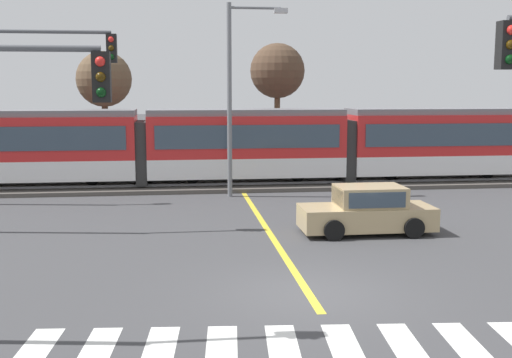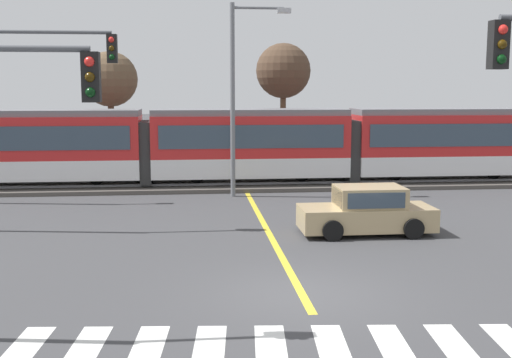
{
  "view_description": "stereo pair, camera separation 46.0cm",
  "coord_description": "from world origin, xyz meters",
  "px_view_note": "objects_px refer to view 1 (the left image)",
  "views": [
    {
      "loc": [
        -2.9,
        -13.67,
        4.61
      ],
      "look_at": [
        -0.31,
        7.16,
        1.6
      ],
      "focal_mm": 45.0,
      "sensor_mm": 36.0,
      "label": 1
    },
    {
      "loc": [
        -2.44,
        -13.72,
        4.61
      ],
      "look_at": [
        -0.31,
        7.16,
        1.6
      ],
      "focal_mm": 45.0,
      "sensor_mm": 36.0,
      "label": 2
    }
  ],
  "objects_px": {
    "street_lamp_centre": "(236,87)",
    "bare_tree_west": "(104,80)",
    "traffic_light_mid_left": "(27,92)",
    "bare_tree_east": "(277,72)",
    "light_rail_tram": "(245,143)",
    "sedan_crossing": "(367,212)"
  },
  "relations": [
    {
      "from": "street_lamp_centre",
      "to": "bare_tree_west",
      "type": "bearing_deg",
      "value": 129.7
    },
    {
      "from": "light_rail_tram",
      "to": "sedan_crossing",
      "type": "bearing_deg",
      "value": -74.72
    },
    {
      "from": "traffic_light_mid_left",
      "to": "bare_tree_west",
      "type": "relative_size",
      "value": 1.03
    },
    {
      "from": "sedan_crossing",
      "to": "traffic_light_mid_left",
      "type": "relative_size",
      "value": 0.63
    },
    {
      "from": "street_lamp_centre",
      "to": "traffic_light_mid_left",
      "type": "bearing_deg",
      "value": -140.39
    },
    {
      "from": "traffic_light_mid_left",
      "to": "bare_tree_west",
      "type": "height_order",
      "value": "traffic_light_mid_left"
    },
    {
      "from": "traffic_light_mid_left",
      "to": "sedan_crossing",
      "type": "bearing_deg",
      "value": -8.49
    },
    {
      "from": "traffic_light_mid_left",
      "to": "street_lamp_centre",
      "type": "xyz_separation_m",
      "value": [
        7.1,
        5.87,
        0.19
      ]
    },
    {
      "from": "light_rail_tram",
      "to": "bare_tree_east",
      "type": "height_order",
      "value": "bare_tree_east"
    },
    {
      "from": "street_lamp_centre",
      "to": "bare_tree_east",
      "type": "height_order",
      "value": "street_lamp_centre"
    },
    {
      "from": "traffic_light_mid_left",
      "to": "street_lamp_centre",
      "type": "height_order",
      "value": "street_lamp_centre"
    },
    {
      "from": "sedan_crossing",
      "to": "bare_tree_west",
      "type": "relative_size",
      "value": 0.65
    },
    {
      "from": "light_rail_tram",
      "to": "traffic_light_mid_left",
      "type": "distance_m",
      "value": 11.85
    },
    {
      "from": "bare_tree_west",
      "to": "light_rail_tram",
      "type": "bearing_deg",
      "value": -34.37
    },
    {
      "from": "street_lamp_centre",
      "to": "light_rail_tram",
      "type": "bearing_deg",
      "value": 75.63
    },
    {
      "from": "traffic_light_mid_left",
      "to": "light_rail_tram",
      "type": "bearing_deg",
      "value": 47.82
    },
    {
      "from": "bare_tree_east",
      "to": "sedan_crossing",
      "type": "bearing_deg",
      "value": -88.67
    },
    {
      "from": "street_lamp_centre",
      "to": "bare_tree_west",
      "type": "height_order",
      "value": "street_lamp_centre"
    },
    {
      "from": "light_rail_tram",
      "to": "street_lamp_centre",
      "type": "xyz_separation_m",
      "value": [
        -0.7,
        -2.73,
        2.59
      ]
    },
    {
      "from": "light_rail_tram",
      "to": "sedan_crossing",
      "type": "height_order",
      "value": "light_rail_tram"
    },
    {
      "from": "traffic_light_mid_left",
      "to": "bare_tree_east",
      "type": "xyz_separation_m",
      "value": [
        10.2,
        14.42,
        1.01
      ]
    },
    {
      "from": "traffic_light_mid_left",
      "to": "bare_tree_west",
      "type": "xyz_separation_m",
      "value": [
        0.94,
        13.29,
        0.53
      ]
    }
  ]
}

